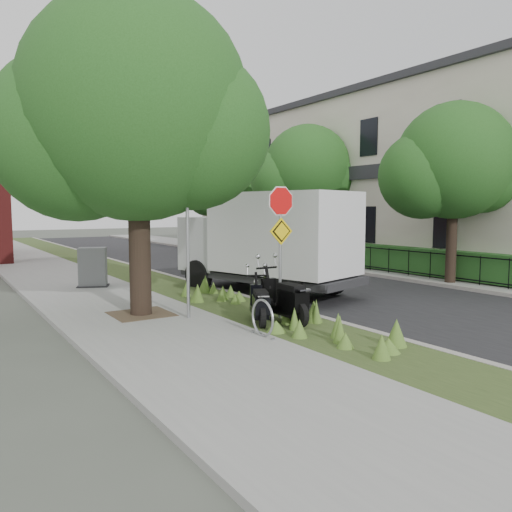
{
  "coord_description": "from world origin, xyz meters",
  "views": [
    {
      "loc": [
        -8.22,
        -8.8,
        2.69
      ],
      "look_at": [
        -0.2,
        3.48,
        1.3
      ],
      "focal_mm": 35.0,
      "sensor_mm": 36.0,
      "label": 1
    }
  ],
  "objects_px": {
    "scooter_near": "(287,304)",
    "utility_cabinet": "(93,268)",
    "box_truck": "(269,238)",
    "scooter_far": "(260,307)",
    "sign_assembly": "(281,225)"
  },
  "relations": [
    {
      "from": "scooter_near",
      "to": "utility_cabinet",
      "type": "bearing_deg",
      "value": 105.4
    },
    {
      "from": "utility_cabinet",
      "to": "box_truck",
      "type": "bearing_deg",
      "value": -40.1
    },
    {
      "from": "scooter_near",
      "to": "scooter_far",
      "type": "height_order",
      "value": "scooter_near"
    },
    {
      "from": "scooter_near",
      "to": "box_truck",
      "type": "height_order",
      "value": "box_truck"
    },
    {
      "from": "sign_assembly",
      "to": "scooter_near",
      "type": "relative_size",
      "value": 1.68
    },
    {
      "from": "utility_cabinet",
      "to": "scooter_far",
      "type": "bearing_deg",
      "value": -77.78
    },
    {
      "from": "scooter_far",
      "to": "box_truck",
      "type": "relative_size",
      "value": 0.24
    },
    {
      "from": "sign_assembly",
      "to": "box_truck",
      "type": "bearing_deg",
      "value": 59.03
    },
    {
      "from": "utility_cabinet",
      "to": "sign_assembly",
      "type": "bearing_deg",
      "value": -71.99
    },
    {
      "from": "sign_assembly",
      "to": "box_truck",
      "type": "relative_size",
      "value": 0.5
    },
    {
      "from": "scooter_far",
      "to": "utility_cabinet",
      "type": "xyz_separation_m",
      "value": [
        -1.64,
        7.56,
        0.24
      ]
    },
    {
      "from": "sign_assembly",
      "to": "box_truck",
      "type": "xyz_separation_m",
      "value": [
        2.12,
        3.53,
        -0.55
      ]
    },
    {
      "from": "sign_assembly",
      "to": "box_truck",
      "type": "height_order",
      "value": "sign_assembly"
    },
    {
      "from": "sign_assembly",
      "to": "scooter_near",
      "type": "xyz_separation_m",
      "value": [
        -0.22,
        -0.53,
        -1.76
      ]
    },
    {
      "from": "scooter_near",
      "to": "utility_cabinet",
      "type": "relative_size",
      "value": 1.48
    }
  ]
}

